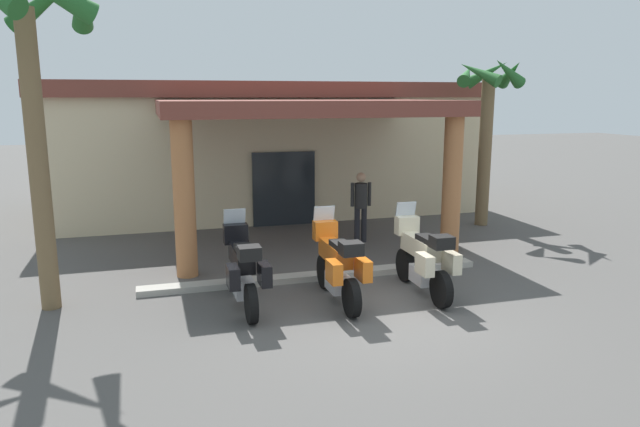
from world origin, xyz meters
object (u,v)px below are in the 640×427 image
motorcycle_cream (423,258)px  palm_tree_near_portico (488,106)px  motel_building (263,144)px  pedestrian (361,202)px  palm_tree_roadside (23,40)px  motorcycle_orange (338,265)px  motorcycle_black (243,269)px

motorcycle_cream → palm_tree_near_portico: palm_tree_near_portico is taller
motel_building → pedestrian: size_ratio=7.41×
pedestrian → palm_tree_roadside: 8.23m
motel_building → palm_tree_near_portico: 7.23m
motel_building → motorcycle_cream: bearing=-83.2°
motorcycle_orange → palm_tree_near_portico: bearing=-50.3°
motorcycle_black → pedestrian: bearing=-43.4°
motorcycle_cream → motorcycle_black: bearing=86.9°
motorcycle_orange → motorcycle_cream: size_ratio=1.00×
motel_building → motorcycle_orange: motel_building is taller
motorcycle_black → palm_tree_roadside: palm_tree_roadside is taller
motorcycle_orange → motorcycle_cream: same height
motorcycle_cream → palm_tree_near_portico: bearing=-40.0°
motorcycle_cream → palm_tree_near_portico: 7.13m
palm_tree_near_portico → pedestrian: bearing=-167.1°
motorcycle_black → palm_tree_near_portico: palm_tree_near_portico is taller
palm_tree_roadside → pedestrian: bearing=22.6°
motel_building → pedestrian: (1.39, -5.50, -1.05)m
motel_building → palm_tree_roadside: bearing=-123.2°
motel_building → pedestrian: bearing=-75.7°
motorcycle_cream → pedestrian: (0.27, 4.06, 0.34)m
motorcycle_orange → motorcycle_black: bearing=83.1°
motorcycle_cream → palm_tree_roadside: 7.73m
motel_building → pedestrian: motel_building is taller
palm_tree_near_portico → motel_building: bearing=140.1°
motel_building → palm_tree_roadside: size_ratio=2.21×
pedestrian → motorcycle_orange: bearing=159.1°
motorcycle_orange → palm_tree_roadside: bearing=76.9°
motorcycle_black → motorcycle_orange: size_ratio=1.00×
palm_tree_near_portico → motorcycle_cream: bearing=-131.0°
pedestrian → motorcycle_cream: bearing=-179.1°
motorcycle_orange → palm_tree_near_portico: 8.22m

